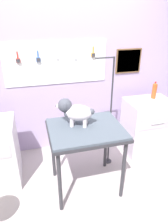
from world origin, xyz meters
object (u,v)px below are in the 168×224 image
object	(u,v)px
dog	(75,111)
cabinet_right	(146,126)
soda_bottle	(154,91)
grooming_arm	(110,119)
grooming_table	(86,135)

from	to	relation	value
dog	cabinet_right	size ratio (longest dim) A/B	0.50
cabinet_right	soda_bottle	world-z (taller)	soda_bottle
grooming_arm	soda_bottle	world-z (taller)	grooming_arm
cabinet_right	soda_bottle	size ratio (longest dim) A/B	3.27
grooming_table	grooming_arm	world-z (taller)	grooming_arm
dog	soda_bottle	world-z (taller)	dog
grooming_arm	dog	size ratio (longest dim) A/B	3.65
grooming_arm	dog	distance (m)	0.69
dog	soda_bottle	xyz separation A→B (m)	(1.36, 0.51, -0.06)
grooming_arm	grooming_table	bearing A→B (deg)	-140.30
grooming_table	cabinet_right	bearing A→B (deg)	24.57
grooming_table	grooming_arm	distance (m)	0.58
grooming_table	cabinet_right	size ratio (longest dim) A/B	1.01
grooming_table	grooming_arm	xyz separation A→B (m)	(0.44, 0.37, -0.04)
cabinet_right	grooming_table	bearing A→B (deg)	-155.43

